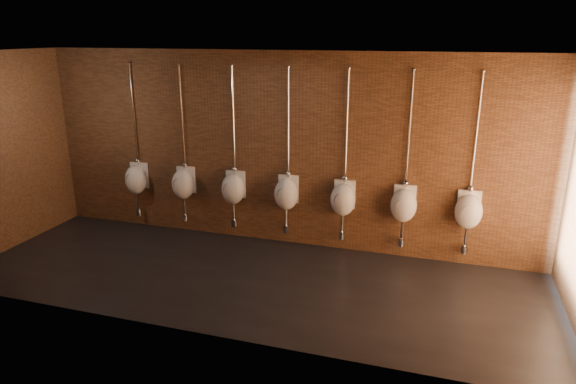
{
  "coord_description": "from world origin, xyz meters",
  "views": [
    {
      "loc": [
        2.56,
        -6.32,
        3.48
      ],
      "look_at": [
        0.3,
        0.9,
        1.1
      ],
      "focal_mm": 32.0,
      "sensor_mm": 36.0,
      "label": 1
    }
  ],
  "objects_px": {
    "urinal_0": "(136,179)",
    "urinal_6": "(469,210)",
    "urinal_2": "(233,188)",
    "urinal_3": "(286,193)",
    "urinal_5": "(404,204)",
    "urinal_4": "(343,199)",
    "urinal_1": "(183,183)"
  },
  "relations": [
    {
      "from": "urinal_4",
      "to": "urinal_1",
      "type": "bearing_deg",
      "value": 180.0
    },
    {
      "from": "urinal_0",
      "to": "urinal_6",
      "type": "xyz_separation_m",
      "value": [
        5.7,
        0.0,
        0.0
      ]
    },
    {
      "from": "urinal_4",
      "to": "urinal_6",
      "type": "height_order",
      "value": "same"
    },
    {
      "from": "urinal_1",
      "to": "urinal_6",
      "type": "xyz_separation_m",
      "value": [
        4.75,
        0.0,
        0.0
      ]
    },
    {
      "from": "urinal_1",
      "to": "urinal_6",
      "type": "bearing_deg",
      "value": 0.0
    },
    {
      "from": "urinal_5",
      "to": "urinal_6",
      "type": "bearing_deg",
      "value": 0.0
    },
    {
      "from": "urinal_2",
      "to": "urinal_6",
      "type": "bearing_deg",
      "value": 0.0
    },
    {
      "from": "urinal_2",
      "to": "urinal_3",
      "type": "distance_m",
      "value": 0.95
    },
    {
      "from": "urinal_1",
      "to": "urinal_5",
      "type": "distance_m",
      "value": 3.8
    },
    {
      "from": "urinal_0",
      "to": "urinal_3",
      "type": "height_order",
      "value": "same"
    },
    {
      "from": "urinal_1",
      "to": "urinal_6",
      "type": "relative_size",
      "value": 1.0
    },
    {
      "from": "urinal_1",
      "to": "urinal_5",
      "type": "relative_size",
      "value": 1.0
    },
    {
      "from": "urinal_4",
      "to": "urinal_3",
      "type": "bearing_deg",
      "value": 180.0
    },
    {
      "from": "urinal_1",
      "to": "urinal_2",
      "type": "height_order",
      "value": "same"
    },
    {
      "from": "urinal_0",
      "to": "urinal_5",
      "type": "height_order",
      "value": "same"
    },
    {
      "from": "urinal_4",
      "to": "urinal_5",
      "type": "bearing_deg",
      "value": 0.0
    },
    {
      "from": "urinal_5",
      "to": "urinal_6",
      "type": "height_order",
      "value": "same"
    },
    {
      "from": "urinal_1",
      "to": "urinal_5",
      "type": "bearing_deg",
      "value": 0.0
    },
    {
      "from": "urinal_1",
      "to": "urinal_2",
      "type": "relative_size",
      "value": 1.0
    },
    {
      "from": "urinal_2",
      "to": "urinal_5",
      "type": "height_order",
      "value": "same"
    },
    {
      "from": "urinal_2",
      "to": "urinal_3",
      "type": "height_order",
      "value": "same"
    },
    {
      "from": "urinal_0",
      "to": "urinal_6",
      "type": "bearing_deg",
      "value": 0.0
    },
    {
      "from": "urinal_2",
      "to": "urinal_6",
      "type": "distance_m",
      "value": 3.8
    },
    {
      "from": "urinal_1",
      "to": "urinal_5",
      "type": "height_order",
      "value": "same"
    },
    {
      "from": "urinal_0",
      "to": "urinal_1",
      "type": "xyz_separation_m",
      "value": [
        0.95,
        0.0,
        0.0
      ]
    },
    {
      "from": "urinal_3",
      "to": "urinal_4",
      "type": "distance_m",
      "value": 0.95
    },
    {
      "from": "urinal_2",
      "to": "urinal_5",
      "type": "distance_m",
      "value": 2.85
    },
    {
      "from": "urinal_1",
      "to": "urinal_3",
      "type": "relative_size",
      "value": 1.0
    },
    {
      "from": "urinal_2",
      "to": "urinal_4",
      "type": "height_order",
      "value": "same"
    },
    {
      "from": "urinal_3",
      "to": "urinal_4",
      "type": "xyz_separation_m",
      "value": [
        0.95,
        0.0,
        0.0
      ]
    },
    {
      "from": "urinal_3",
      "to": "urinal_5",
      "type": "distance_m",
      "value": 1.9
    },
    {
      "from": "urinal_3",
      "to": "urinal_0",
      "type": "bearing_deg",
      "value": 180.0
    }
  ]
}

